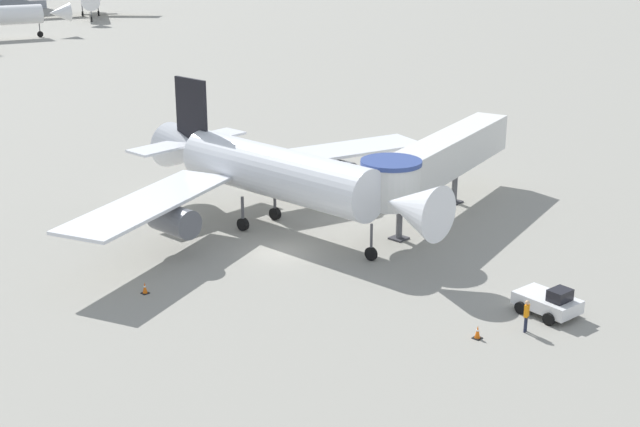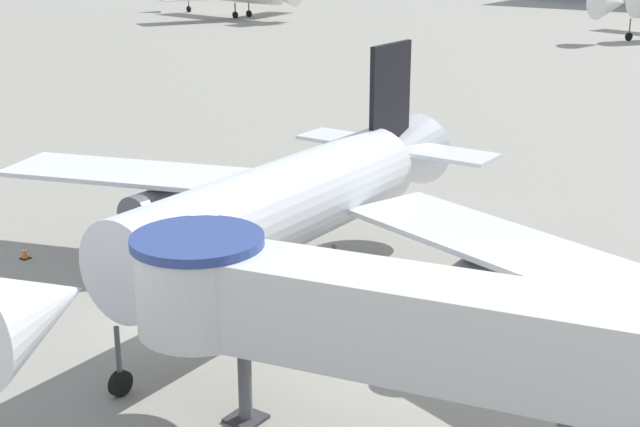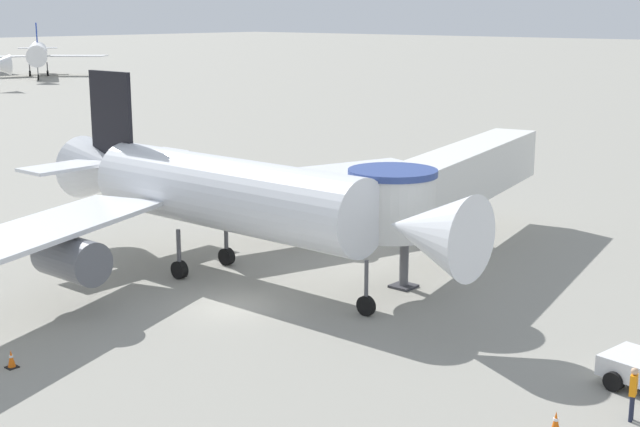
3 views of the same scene
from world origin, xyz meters
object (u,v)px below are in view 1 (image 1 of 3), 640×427
Objects in this scene: main_airplane at (272,173)px; jet_bridge at (433,161)px; pushback_tug_white at (549,302)px; traffic_cone_apron_front at (478,332)px; traffic_cone_port_wing at (145,288)px; ground_crew_marshaller at (526,314)px.

jet_bridge is (9.82, -6.77, 0.16)m from main_airplane.
main_airplane reaches higher than pushback_tug_white.
traffic_cone_port_wing is (-8.42, 17.76, -0.02)m from traffic_cone_apron_front.
pushback_tug_white is (0.49, -21.67, -3.40)m from main_airplane.
jet_bridge is 20.38m from traffic_cone_apron_front.
main_airplane reaches higher than traffic_cone_port_wing.
jet_bridge reaches higher than ground_crew_marshaller.
traffic_cone_port_wing is 0.38× the size of ground_crew_marshaller.
jet_bridge is 19.66m from ground_crew_marshaller.
jet_bridge is 23.70m from traffic_cone_port_wing.
main_airplane is at bearing 76.89° from traffic_cone_apron_front.
traffic_cone_apron_front is 19.65m from traffic_cone_port_wing.
traffic_cone_port_wing is at bearing 115.37° from traffic_cone_apron_front.
main_airplane is 47.78× the size of traffic_cone_port_wing.
jet_bridge is 11.24× the size of ground_crew_marshaller.
jet_bridge is 5.53× the size of pushback_tug_white.
traffic_cone_apron_front is (-4.76, -20.45, -3.80)m from main_airplane.
pushback_tug_white is at bearing -13.05° from traffic_cone_apron_front.
traffic_cone_port_wing is at bearing 158.02° from jet_bridge.
main_airplane reaches higher than jet_bridge.
jet_bridge is 17.93m from pushback_tug_white.
ground_crew_marshaller is at bearing -96.66° from main_airplane.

